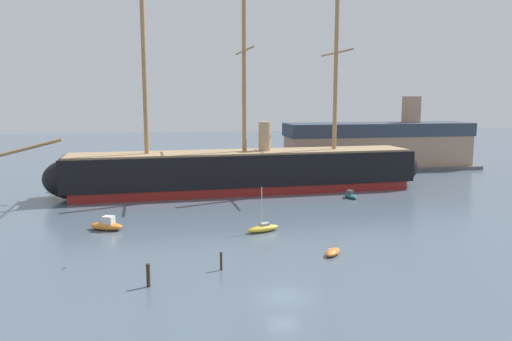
{
  "coord_description": "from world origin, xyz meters",
  "views": [
    {
      "loc": [
        -9.37,
        -38.7,
        16.76
      ],
      "look_at": [
        3.29,
        31.14,
        6.13
      ],
      "focal_mm": 34.69,
      "sensor_mm": 36.0,
      "label": 1
    }
  ],
  "objects_px": {
    "motorboat_mid_left": "(107,225)",
    "motorboat_alongside_stern": "(351,196)",
    "dinghy_foreground_right": "(333,252)",
    "sailboat_near_centre": "(263,228)",
    "dockside_warehouse_right": "(378,146)",
    "seagull_in_flight": "(181,117)",
    "dinghy_far_right": "(369,183)",
    "motorboat_distant_centre": "(219,175)",
    "motorboat_far_left": "(55,189)",
    "mooring_piling_nearest": "(148,275)",
    "mooring_piling_left_pair": "(221,261)",
    "tall_ship": "(245,170)"
  },
  "relations": [
    {
      "from": "motorboat_mid_left",
      "to": "motorboat_alongside_stern",
      "type": "xyz_separation_m",
      "value": [
        37.66,
        13.31,
        -0.17
      ]
    },
    {
      "from": "dinghy_foreground_right",
      "to": "sailboat_near_centre",
      "type": "relative_size",
      "value": 0.51
    },
    {
      "from": "dockside_warehouse_right",
      "to": "seagull_in_flight",
      "type": "relative_size",
      "value": 44.32
    },
    {
      "from": "dinghy_far_right",
      "to": "seagull_in_flight",
      "type": "height_order",
      "value": "seagull_in_flight"
    },
    {
      "from": "dinghy_far_right",
      "to": "motorboat_distant_centre",
      "type": "distance_m",
      "value": 30.12
    },
    {
      "from": "motorboat_distant_centre",
      "to": "seagull_in_flight",
      "type": "height_order",
      "value": "seagull_in_flight"
    },
    {
      "from": "dinghy_foreground_right",
      "to": "motorboat_distant_centre",
      "type": "height_order",
      "value": "motorboat_distant_centre"
    },
    {
      "from": "dinghy_far_right",
      "to": "seagull_in_flight",
      "type": "relative_size",
      "value": 2.53
    },
    {
      "from": "motorboat_far_left",
      "to": "dockside_warehouse_right",
      "type": "bearing_deg",
      "value": 13.32
    },
    {
      "from": "mooring_piling_nearest",
      "to": "mooring_piling_left_pair",
      "type": "height_order",
      "value": "mooring_piling_nearest"
    },
    {
      "from": "dinghy_far_right",
      "to": "dockside_warehouse_right",
      "type": "xyz_separation_m",
      "value": [
        10.48,
        19.59,
        5.11
      ]
    },
    {
      "from": "motorboat_far_left",
      "to": "dinghy_far_right",
      "type": "xyz_separation_m",
      "value": [
        57.93,
        -3.39,
        -0.22
      ]
    },
    {
      "from": "dinghy_foreground_right",
      "to": "tall_ship",
      "type": "bearing_deg",
      "value": 95.83
    },
    {
      "from": "tall_ship",
      "to": "motorboat_alongside_stern",
      "type": "distance_m",
      "value": 18.96
    },
    {
      "from": "motorboat_alongside_stern",
      "to": "mooring_piling_left_pair",
      "type": "bearing_deg",
      "value": -129.35
    },
    {
      "from": "motorboat_alongside_stern",
      "to": "seagull_in_flight",
      "type": "height_order",
      "value": "seagull_in_flight"
    },
    {
      "from": "motorboat_alongside_stern",
      "to": "mooring_piling_left_pair",
      "type": "xyz_separation_m",
      "value": [
        -24.99,
        -30.47,
        0.44
      ]
    },
    {
      "from": "mooring_piling_nearest",
      "to": "dockside_warehouse_right",
      "type": "height_order",
      "value": "dockside_warehouse_right"
    },
    {
      "from": "tall_ship",
      "to": "mooring_piling_left_pair",
      "type": "height_order",
      "value": "tall_ship"
    },
    {
      "from": "seagull_in_flight",
      "to": "motorboat_distant_centre",
      "type": "bearing_deg",
      "value": 79.12
    },
    {
      "from": "motorboat_distant_centre",
      "to": "dockside_warehouse_right",
      "type": "height_order",
      "value": "dockside_warehouse_right"
    },
    {
      "from": "mooring_piling_left_pair",
      "to": "seagull_in_flight",
      "type": "bearing_deg",
      "value": 112.48
    },
    {
      "from": "mooring_piling_nearest",
      "to": "mooring_piling_left_pair",
      "type": "bearing_deg",
      "value": 24.4
    },
    {
      "from": "tall_ship",
      "to": "motorboat_distant_centre",
      "type": "relative_size",
      "value": 15.16
    },
    {
      "from": "sailboat_near_centre",
      "to": "tall_ship",
      "type": "bearing_deg",
      "value": 86.11
    },
    {
      "from": "motorboat_far_left",
      "to": "mooring_piling_nearest",
      "type": "bearing_deg",
      "value": -69.85
    },
    {
      "from": "motorboat_alongside_stern",
      "to": "dinghy_far_right",
      "type": "bearing_deg",
      "value": 55.04
    },
    {
      "from": "sailboat_near_centre",
      "to": "seagull_in_flight",
      "type": "xyz_separation_m",
      "value": [
        -9.99,
        -4.86,
        14.08
      ]
    },
    {
      "from": "motorboat_distant_centre",
      "to": "mooring_piling_nearest",
      "type": "bearing_deg",
      "value": -102.23
    },
    {
      "from": "tall_ship",
      "to": "motorboat_mid_left",
      "type": "xyz_separation_m",
      "value": [
        -21.16,
        -22.01,
        -3.2
      ]
    },
    {
      "from": "mooring_piling_nearest",
      "to": "mooring_piling_left_pair",
      "type": "distance_m",
      "value": 7.51
    },
    {
      "from": "dinghy_far_right",
      "to": "seagull_in_flight",
      "type": "distance_m",
      "value": 52.06
    },
    {
      "from": "dinghy_far_right",
      "to": "mooring_piling_nearest",
      "type": "relative_size",
      "value": 1.26
    },
    {
      "from": "motorboat_far_left",
      "to": "dockside_warehouse_right",
      "type": "relative_size",
      "value": 0.08
    },
    {
      "from": "motorboat_distant_centre",
      "to": "dockside_warehouse_right",
      "type": "distance_m",
      "value": 39.13
    },
    {
      "from": "tall_ship",
      "to": "dockside_warehouse_right",
      "type": "distance_m",
      "value": 41.88
    },
    {
      "from": "motorboat_alongside_stern",
      "to": "mooring_piling_left_pair",
      "type": "relative_size",
      "value": 1.86
    },
    {
      "from": "motorboat_alongside_stern",
      "to": "seagull_in_flight",
      "type": "relative_size",
      "value": 3.18
    },
    {
      "from": "motorboat_distant_centre",
      "to": "motorboat_alongside_stern",
      "type": "bearing_deg",
      "value": -50.81
    },
    {
      "from": "motorboat_far_left",
      "to": "motorboat_distant_centre",
      "type": "relative_size",
      "value": 0.78
    },
    {
      "from": "motorboat_mid_left",
      "to": "dockside_warehouse_right",
      "type": "xyz_separation_m",
      "value": [
        56.36,
        44.65,
        4.77
      ]
    },
    {
      "from": "tall_ship",
      "to": "motorboat_far_left",
      "type": "relative_size",
      "value": 19.42
    },
    {
      "from": "sailboat_near_centre",
      "to": "dinghy_far_right",
      "type": "relative_size",
      "value": 2.13
    },
    {
      "from": "dinghy_far_right",
      "to": "dinghy_foreground_right",
      "type": "bearing_deg",
      "value": -117.81
    },
    {
      "from": "dinghy_far_right",
      "to": "mooring_piling_nearest",
      "type": "distance_m",
      "value": 60.5
    },
    {
      "from": "dinghy_foreground_right",
      "to": "dinghy_far_right",
      "type": "distance_m",
      "value": 44.94
    },
    {
      "from": "tall_ship",
      "to": "mooring_piling_left_pair",
      "type": "bearing_deg",
      "value": -102.23
    },
    {
      "from": "motorboat_far_left",
      "to": "motorboat_distant_centre",
      "type": "bearing_deg",
      "value": 15.89
    },
    {
      "from": "sailboat_near_centre",
      "to": "motorboat_distant_centre",
      "type": "distance_m",
      "value": 41.44
    },
    {
      "from": "dinghy_foreground_right",
      "to": "motorboat_distant_centre",
      "type": "distance_m",
      "value": 52.2
    }
  ]
}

